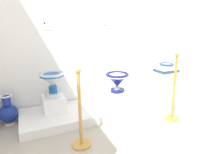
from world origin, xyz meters
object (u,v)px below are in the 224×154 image
object	(u,v)px
antique_toilet_rightmost	(117,80)
stanchion_post_near_left	(81,123)
antique_toilet_central_ornate	(52,80)
antique_toilet_leftmost	(166,74)
info_placard_first	(47,26)
info_placard_second	(107,27)
plinth_block_central_ornate	(54,104)
decorative_vase_spare	(8,112)
plinth_block_rightmost	(117,96)
stanchion_post_near_right	(173,98)
plinth_block_leftmost	(165,88)

from	to	relation	value
antique_toilet_rightmost	stanchion_post_near_left	distance (m)	1.20
antique_toilet_central_ornate	antique_toilet_leftmost	bearing A→B (deg)	-1.48
info_placard_first	info_placard_second	world-z (taller)	info_placard_first
plinth_block_central_ornate	antique_toilet_leftmost	world-z (taller)	antique_toilet_leftmost
antique_toilet_rightmost	info_placard_first	world-z (taller)	info_placard_first
decorative_vase_spare	plinth_block_rightmost	bearing A→B (deg)	-6.72
plinth_block_rightmost	stanchion_post_near_right	bearing A→B (deg)	-50.99
info_placard_second	stanchion_post_near_left	world-z (taller)	info_placard_second
plinth_block_leftmost	antique_toilet_leftmost	size ratio (longest dim) A/B	0.93
decorative_vase_spare	stanchion_post_near_left	xyz separation A→B (m)	(0.82, -0.98, 0.12)
plinth_block_leftmost	plinth_block_rightmost	bearing A→B (deg)	-179.17
info_placard_first	info_placard_second	size ratio (longest dim) A/B	1.01
antique_toilet_rightmost	info_placard_second	xyz separation A→B (m)	(-0.00, 0.41, 0.86)
stanchion_post_near_left	decorative_vase_spare	bearing A→B (deg)	129.74
antique_toilet_leftmost	info_placard_second	world-z (taller)	info_placard_second
plinth_block_rightmost	plinth_block_leftmost	size ratio (longest dim) A/B	0.99
decorative_vase_spare	stanchion_post_near_left	distance (m)	1.28
antique_toilet_central_ornate	plinth_block_leftmost	size ratio (longest dim) A/B	1.00
info_placard_second	stanchion_post_near_left	xyz separation A→B (m)	(-0.89, -1.19, -1.09)
plinth_block_rightmost	antique_toilet_leftmost	xyz separation A→B (m)	(1.07, 0.02, 0.29)
plinth_block_leftmost	info_placard_second	world-z (taller)	info_placard_second
antique_toilet_leftmost	info_placard_first	world-z (taller)	info_placard_first
plinth_block_rightmost	decorative_vase_spare	world-z (taller)	decorative_vase_spare
plinth_block_central_ornate	info_placard_second	size ratio (longest dim) A/B	2.71
antique_toilet_leftmost	stanchion_post_near_right	size ratio (longest dim) A/B	0.39
antique_toilet_leftmost	decorative_vase_spare	world-z (taller)	antique_toilet_leftmost
plinth_block_central_ornate	decorative_vase_spare	size ratio (longest dim) A/B	0.74
antique_toilet_rightmost	decorative_vase_spare	world-z (taller)	antique_toilet_rightmost
plinth_block_leftmost	antique_toilet_central_ornate	bearing A→B (deg)	178.52
info_placard_first	decorative_vase_spare	world-z (taller)	info_placard_first
antique_toilet_central_ornate	info_placard_first	size ratio (longest dim) A/B	3.04
antique_toilet_central_ornate	plinth_block_leftmost	xyz separation A→B (m)	(2.13, -0.06, -0.40)
antique_toilet_central_ornate	antique_toilet_rightmost	bearing A→B (deg)	-3.82
plinth_block_central_ornate	plinth_block_leftmost	world-z (taller)	plinth_block_central_ornate
antique_toilet_leftmost	info_placard_first	xyz separation A→B (m)	(-2.09, 0.39, 0.91)
antique_toilet_leftmost	info_placard_first	bearing A→B (deg)	169.42
antique_toilet_rightmost	stanchion_post_near_right	world-z (taller)	stanchion_post_near_right
plinth_block_rightmost	plinth_block_central_ornate	bearing A→B (deg)	176.18
plinth_block_central_ornate	plinth_block_rightmost	size ratio (longest dim) A/B	0.89
antique_toilet_leftmost	antique_toilet_central_ornate	bearing A→B (deg)	178.52
plinth_block_leftmost	stanchion_post_near_left	distance (m)	2.12
stanchion_post_near_right	plinth_block_rightmost	bearing A→B (deg)	129.01
antique_toilet_central_ornate	antique_toilet_rightmost	distance (m)	1.07
antique_toilet_rightmost	stanchion_post_near_right	xyz separation A→B (m)	(0.59, -0.73, -0.17)
plinth_block_central_ornate	antique_toilet_leftmost	distance (m)	2.15
info_placard_first	info_placard_second	bearing A→B (deg)	-0.00
antique_toilet_central_ornate	info_placard_first	distance (m)	0.86
decorative_vase_spare	antique_toilet_leftmost	bearing A→B (deg)	-3.82
plinth_block_leftmost	info_placard_first	world-z (taller)	info_placard_first
antique_toilet_leftmost	stanchion_post_near_right	distance (m)	0.90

